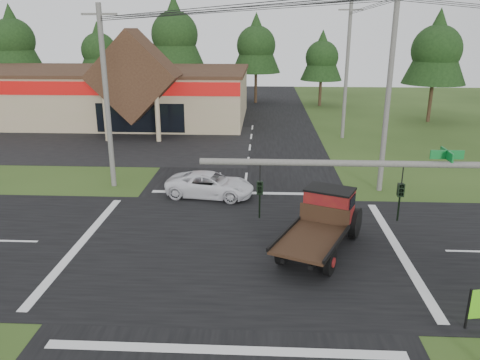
{
  "coord_description": "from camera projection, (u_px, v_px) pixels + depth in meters",
  "views": [
    {
      "loc": [
        1.06,
        -18.64,
        9.14
      ],
      "look_at": [
        -0.02,
        2.73,
        2.2
      ],
      "focal_mm": 35.0,
      "sensor_mm": 36.0,
      "label": 1
    }
  ],
  "objects": [
    {
      "name": "ground",
      "position": [
        237.0,
        247.0,
        20.58
      ],
      "size": [
        120.0,
        120.0,
        0.0
      ],
      "primitive_type": "plane",
      "color": "#2A3F16",
      "rests_on": "ground"
    },
    {
      "name": "road_ns",
      "position": [
        237.0,
        246.0,
        20.57
      ],
      "size": [
        12.0,
        120.0,
        0.02
      ],
      "primitive_type": "cube",
      "color": "black",
      "rests_on": "ground"
    },
    {
      "name": "road_ew",
      "position": [
        237.0,
        246.0,
        20.57
      ],
      "size": [
        120.0,
        12.0,
        0.02
      ],
      "primitive_type": "cube",
      "color": "black",
      "rests_on": "ground"
    },
    {
      "name": "parking_apron",
      "position": [
        84.0,
        143.0,
        39.3
      ],
      "size": [
        28.0,
        14.0,
        0.02
      ],
      "primitive_type": "cube",
      "color": "black",
      "rests_on": "ground"
    },
    {
      "name": "cvs_building",
      "position": [
        103.0,
        93.0,
        48.57
      ],
      "size": [
        30.4,
        18.2,
        9.19
      ],
      "color": "tan",
      "rests_on": "ground"
    },
    {
      "name": "traffic_signal_mast",
      "position": [
        450.0,
        225.0,
        11.8
      ],
      "size": [
        8.12,
        0.24,
        7.0
      ],
      "color": "#595651",
      "rests_on": "ground"
    },
    {
      "name": "utility_pole_nw",
      "position": [
        106.0,
        97.0,
        26.9
      ],
      "size": [
        2.0,
        0.3,
        10.5
      ],
      "color": "#595651",
      "rests_on": "ground"
    },
    {
      "name": "utility_pole_ne",
      "position": [
        389.0,
        90.0,
        25.97
      ],
      "size": [
        2.0,
        0.3,
        11.5
      ],
      "color": "#595651",
      "rests_on": "ground"
    },
    {
      "name": "utility_pole_n",
      "position": [
        347.0,
        71.0,
        39.32
      ],
      "size": [
        2.0,
        0.3,
        11.2
      ],
      "color": "#595651",
      "rests_on": "ground"
    },
    {
      "name": "tree_row_a",
      "position": [
        12.0,
        38.0,
        57.54
      ],
      "size": [
        6.72,
        6.72,
        12.12
      ],
      "color": "#332316",
      "rests_on": "ground"
    },
    {
      "name": "tree_row_b",
      "position": [
        99.0,
        49.0,
        59.37
      ],
      "size": [
        5.6,
        5.6,
        10.1
      ],
      "color": "#332316",
      "rests_on": "ground"
    },
    {
      "name": "tree_row_c",
      "position": [
        175.0,
        32.0,
        57.32
      ],
      "size": [
        7.28,
        7.28,
        13.13
      ],
      "color": "#332316",
      "rests_on": "ground"
    },
    {
      "name": "tree_row_d",
      "position": [
        256.0,
        43.0,
        58.2
      ],
      "size": [
        6.16,
        6.16,
        11.11
      ],
      "color": "#332316",
      "rests_on": "ground"
    },
    {
      "name": "tree_row_e",
      "position": [
        322.0,
        56.0,
        56.33
      ],
      "size": [
        5.04,
        5.04,
        9.09
      ],
      "color": "#332316",
      "rests_on": "ground"
    },
    {
      "name": "tree_side_ne",
      "position": [
        437.0,
        47.0,
        45.93
      ],
      "size": [
        6.16,
        6.16,
        11.11
      ],
      "color": "#332316",
      "rests_on": "ground"
    },
    {
      "name": "antique_flatbed_truck",
      "position": [
        320.0,
        224.0,
        19.78
      ],
      "size": [
        4.57,
        6.46,
        2.53
      ],
      "primitive_type": null,
      "rotation": [
        0.0,
        0.0,
        -0.42
      ],
      "color": "maroon",
      "rests_on": "ground"
    },
    {
      "name": "white_pickup",
      "position": [
        210.0,
        185.0,
        26.57
      ],
      "size": [
        5.24,
        3.0,
        1.38
      ],
      "primitive_type": "imported",
      "rotation": [
        0.0,
        0.0,
        1.42
      ],
      "color": "white",
      "rests_on": "ground"
    }
  ]
}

